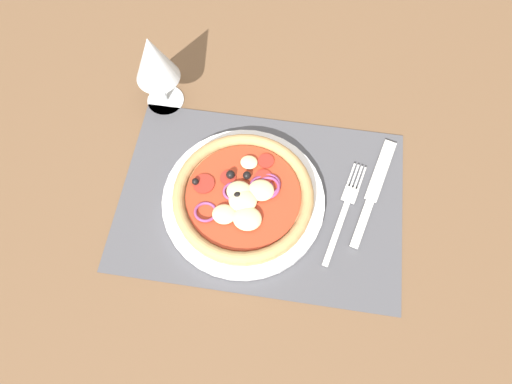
% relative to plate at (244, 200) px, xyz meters
% --- Properties ---
extents(ground_plane, '(1.90, 1.40, 0.02)m').
position_rel_plate_xyz_m(ground_plane, '(0.03, 0.01, -0.02)').
color(ground_plane, brown).
extents(placemat, '(0.44, 0.30, 0.00)m').
position_rel_plate_xyz_m(placemat, '(0.03, 0.01, -0.01)').
color(placemat, '#4C4C51').
rests_on(placemat, ground_plane).
extents(plate, '(0.25, 0.25, 0.01)m').
position_rel_plate_xyz_m(plate, '(0.00, 0.00, 0.00)').
color(plate, white).
rests_on(plate, placemat).
extents(pizza, '(0.22, 0.22, 0.03)m').
position_rel_plate_xyz_m(pizza, '(0.00, -0.00, 0.02)').
color(pizza, tan).
rests_on(pizza, plate).
extents(fork, '(0.06, 0.18, 0.00)m').
position_rel_plate_xyz_m(fork, '(0.16, 0.01, -0.00)').
color(fork, silver).
rests_on(fork, placemat).
extents(knife, '(0.07, 0.20, 0.01)m').
position_rel_plate_xyz_m(knife, '(0.20, 0.05, -0.00)').
color(knife, silver).
rests_on(knife, placemat).
extents(wine_glass, '(0.07, 0.07, 0.15)m').
position_rel_plate_xyz_m(wine_glass, '(-0.17, 0.17, 0.09)').
color(wine_glass, silver).
rests_on(wine_glass, ground_plane).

